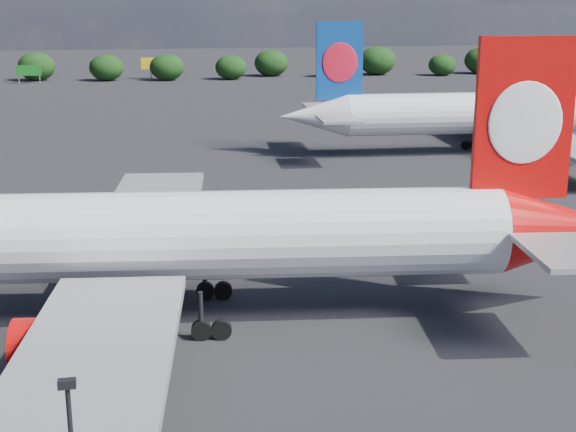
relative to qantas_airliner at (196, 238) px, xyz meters
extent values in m
plane|color=black|center=(-10.81, 43.46, -5.57)|extent=(500.00, 500.00, 0.00)
cylinder|color=white|center=(-1.94, 0.24, 0.18)|extent=(44.06, 11.13, 5.75)
cone|color=red|center=(24.29, -3.04, 0.18)|extent=(9.84, 6.85, 5.75)
cube|color=red|center=(20.87, -2.61, 7.54)|extent=(6.35, 1.36, 10.35)
ellipsoid|color=white|center=(20.83, -2.95, 7.33)|extent=(4.82, 0.83, 5.29)
ellipsoid|color=white|center=(20.91, -2.27, 7.33)|extent=(4.82, 0.83, 5.29)
cube|color=#989BA0|center=(21.23, -9.03, 0.64)|extent=(5.99, 7.49, 0.34)
cube|color=#989BA0|center=(22.80, 3.52, 0.64)|extent=(5.99, 7.49, 0.34)
cube|color=#989BA0|center=(-6.08, -14.30, -1.66)|extent=(10.27, 23.74, 0.63)
cube|color=#989BA0|center=(-2.37, 15.36, -1.66)|extent=(10.27, 23.74, 0.63)
cylinder|color=red|center=(-7.65, -8.31, -3.15)|extent=(6.09, 3.79, 3.10)
cube|color=#989BA0|center=(-7.65, -8.31, -2.35)|extent=(2.55, 0.66, 1.38)
cylinder|color=red|center=(-5.36, 9.94, -3.15)|extent=(6.09, 3.79, 3.10)
cube|color=#989BA0|center=(-5.36, 9.94, -2.35)|extent=(2.55, 0.66, 1.38)
cylinder|color=black|center=(-0.09, -3.46, -3.84)|extent=(0.36, 0.36, 2.87)
cylinder|color=black|center=(-0.09, -3.46, -4.93)|extent=(1.32, 0.67, 1.26)
cylinder|color=black|center=(1.16, -3.62, -4.93)|extent=(1.32, 0.67, 1.26)
cylinder|color=black|center=(0.77, 3.38, -3.84)|extent=(0.36, 0.36, 2.87)
cylinder|color=black|center=(0.77, 3.38, -4.93)|extent=(1.32, 0.67, 1.26)
cylinder|color=black|center=(2.02, 3.22, -4.93)|extent=(1.32, 0.67, 1.26)
cylinder|color=white|center=(45.08, 50.96, -0.01)|extent=(42.52, 8.22, 5.56)
cone|color=white|center=(19.56, 52.58, -0.01)|extent=(9.23, 6.11, 5.56)
cube|color=navy|center=(22.89, 52.37, 7.11)|extent=(6.14, 0.94, 10.01)
ellipsoid|color=red|center=(22.86, 52.04, 6.91)|extent=(4.68, 0.52, 5.12)
ellipsoid|color=red|center=(22.91, 52.71, 6.91)|extent=(4.68, 0.52, 5.12)
cube|color=#989BA0|center=(21.39, 46.34, 0.44)|extent=(5.42, 6.98, 0.33)
cube|color=#989BA0|center=(22.16, 58.55, 0.44)|extent=(5.42, 6.98, 0.33)
cube|color=#989BA0|center=(46.38, 36.40, -1.79)|extent=(8.62, 22.65, 0.61)
cube|color=#989BA0|center=(48.22, 65.25, -1.79)|extent=(8.62, 22.65, 0.61)
cylinder|color=#989BA0|center=(48.96, 41.80, -3.23)|extent=(5.74, 3.35, 3.00)
cube|color=#989BA0|center=(48.96, 41.80, -2.45)|extent=(2.46, 0.49, 1.33)
cylinder|color=#989BA0|center=(50.08, 59.56, -3.23)|extent=(5.74, 3.35, 3.00)
cube|color=#989BA0|center=(50.08, 59.56, -2.45)|extent=(2.46, 0.49, 1.33)
cylinder|color=black|center=(42.65, 47.78, -3.90)|extent=(0.33, 0.33, 2.78)
cylinder|color=black|center=(42.65, 47.78, -4.96)|extent=(1.25, 0.58, 1.22)
cylinder|color=black|center=(41.43, 47.85, -4.96)|extent=(1.25, 0.58, 1.22)
cylinder|color=black|center=(43.07, 54.43, -3.90)|extent=(0.33, 0.33, 2.78)
cylinder|color=black|center=(43.07, 54.43, -4.96)|extent=(1.25, 0.58, 1.22)
cylinder|color=black|center=(41.85, 54.51, -4.96)|extent=(1.25, 0.58, 1.22)
cube|color=black|center=(-5.92, -26.62, 3.61)|extent=(0.55, 0.30, 0.28)
cube|color=#136018|center=(-28.81, 159.46, -2.37)|extent=(6.00, 0.30, 2.60)
cylinder|color=#92959A|center=(-31.31, 159.46, -4.57)|extent=(0.20, 0.20, 2.00)
cylinder|color=#92959A|center=(-26.31, 159.46, -4.57)|extent=(0.20, 0.20, 2.00)
cube|color=gold|center=(1.19, 165.46, -1.57)|extent=(5.00, 0.30, 3.00)
cylinder|color=#92959A|center=(1.19, 165.46, -4.32)|extent=(0.30, 0.30, 2.50)
ellipsoid|color=black|center=(-27.60, 166.17, -1.95)|extent=(9.39, 7.95, 7.23)
ellipsoid|color=black|center=(-10.04, 162.38, -2.22)|extent=(8.71, 7.37, 6.70)
ellipsoid|color=black|center=(5.18, 160.48, -2.18)|extent=(8.81, 7.45, 6.78)
ellipsoid|color=black|center=(21.62, 159.81, -2.40)|extent=(8.23, 6.97, 6.33)
ellipsoid|color=black|center=(33.42, 166.77, -2.01)|extent=(9.25, 7.83, 7.11)
ellipsoid|color=black|center=(49.05, 161.93, -2.45)|extent=(8.11, 6.86, 6.24)
ellipsoid|color=black|center=(62.65, 164.96, -1.66)|extent=(10.17, 8.60, 7.82)
ellipsoid|color=black|center=(79.46, 159.56, -2.63)|extent=(7.64, 6.47, 5.88)
ellipsoid|color=black|center=(92.35, 163.06, -1.85)|extent=(9.67, 8.18, 7.44)
camera|label=1|loc=(-3.47, -49.74, 14.99)|focal=50.00mm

